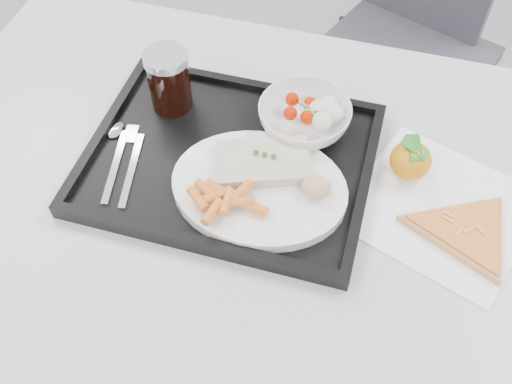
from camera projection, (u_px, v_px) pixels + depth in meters
name	position (u px, v px, depth m)	size (l,w,h in m)	color
table	(260.00, 212.00, 0.95)	(1.20, 0.80, 0.75)	#BCBBBE
chair	(408.00, 18.00, 1.50)	(0.55, 0.55, 0.93)	#35353D
tray	(230.00, 160.00, 0.92)	(0.45, 0.35, 0.03)	black
dinner_plate	(259.00, 188.00, 0.86)	(0.27, 0.27, 0.02)	white
fish_fillet	(264.00, 162.00, 0.87)	(0.16, 0.13, 0.03)	beige
bread_roll	(316.00, 187.00, 0.83)	(0.05, 0.04, 0.03)	#E5C087
salad_bowl	(304.00, 117.00, 0.93)	(0.15, 0.15, 0.05)	white
cola_glass	(169.00, 79.00, 0.94)	(0.07, 0.07, 0.11)	black
cutlery	(122.00, 152.00, 0.92)	(0.10, 0.17, 0.01)	silver
napkin	(440.00, 208.00, 0.87)	(0.32, 0.31, 0.00)	white
tangerine	(411.00, 160.00, 0.88)	(0.07, 0.07, 0.07)	orange
pizza_slice	(465.00, 232.00, 0.83)	(0.21, 0.21, 0.02)	#D8B661
carrot_pile	(224.00, 199.00, 0.82)	(0.12, 0.09, 0.02)	orange
salad_contents	(318.00, 110.00, 0.93)	(0.10, 0.07, 0.03)	#BA1C00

